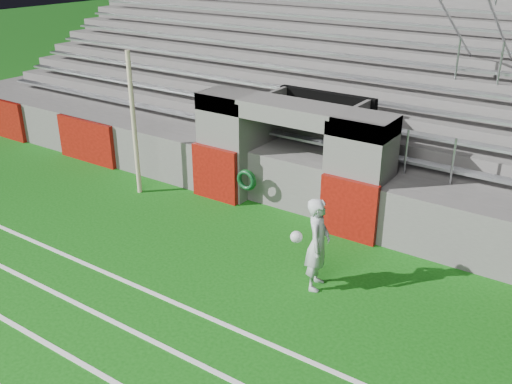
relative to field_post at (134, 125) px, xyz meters
The scene contains 5 objects.
ground 4.64m from the field_post, 30.78° to the right, with size 90.00×90.00×0.00m, color #0E4F0D.
field_post is the anchor object (origin of this frame).
stadium_structure 6.86m from the field_post, 57.56° to the left, with size 26.00×8.48×5.42m.
goalkeeper_with_ball 6.04m from the field_post, 12.51° to the right, with size 0.77×0.74×1.78m.
hose_coil 3.11m from the field_post, 14.63° to the left, with size 0.53×0.15×0.53m.
Camera 1 is at (6.33, -7.18, 5.90)m, focal length 40.00 mm.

